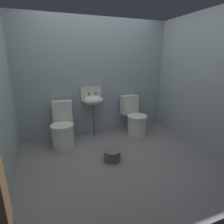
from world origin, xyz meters
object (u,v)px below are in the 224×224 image
at_px(toilet_right, 135,119).
at_px(sink, 93,100).
at_px(toilet_left, 63,128).
at_px(bucket, 112,155).

height_order(toilet_right, sink, sink).
height_order(toilet_left, bucket, toilet_left).
bearing_deg(bucket, toilet_right, 45.43).
bearing_deg(sink, toilet_right, -12.74).
relative_size(toilet_left, bucket, 2.84).
xyz_separation_m(toilet_left, bucket, (0.65, -0.82, -0.23)).
bearing_deg(toilet_left, toilet_right, -169.19).
bearing_deg(toilet_right, bucket, 38.54).
distance_m(toilet_right, bucket, 1.18).
bearing_deg(sink, toilet_left, -163.33).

